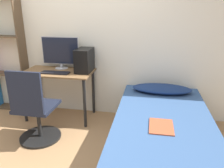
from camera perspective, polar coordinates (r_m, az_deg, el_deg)
wall_back at (r=3.48m, az=-7.83°, el=12.27°), size 8.00×0.05×2.50m
desk at (r=3.43m, az=-13.78°, el=1.25°), size 1.05×0.58×0.76m
office_chair at (r=2.96m, az=-19.39°, el=-7.48°), size 0.54×0.54×0.99m
bed at (r=2.65m, az=12.89°, el=-13.15°), size 1.10×2.01×0.52m
pillow at (r=3.19m, az=12.87°, el=-1.20°), size 0.83×0.36×0.11m
magazine at (r=2.30m, az=12.74°, el=-10.75°), size 0.24×0.32×0.01m
monitor at (r=3.50m, az=-13.32°, el=8.18°), size 0.60×0.20×0.49m
keyboard at (r=3.29m, az=-14.67°, el=2.87°), size 0.42×0.14×0.02m
pc_tower at (r=3.28m, az=-7.20°, el=6.22°), size 0.21×0.38×0.34m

